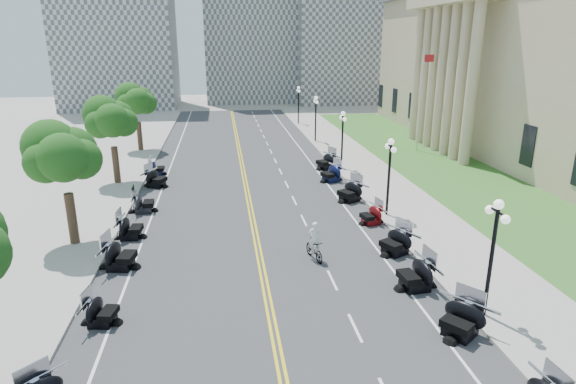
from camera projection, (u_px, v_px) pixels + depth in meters
name	position (u px, v px, depth m)	size (l,w,h in m)	color
ground	(258.00, 249.00, 26.11)	(160.00, 160.00, 0.00)	gray
road	(248.00, 194.00, 35.56)	(16.00, 90.00, 0.01)	#333335
centerline_yellow_a	(246.00, 194.00, 35.54)	(0.12, 90.00, 0.00)	yellow
centerline_yellow_b	(249.00, 194.00, 35.57)	(0.12, 90.00, 0.00)	yellow
edge_line_north	(332.00, 190.00, 36.39)	(0.12, 90.00, 0.00)	white
edge_line_south	(159.00, 197.00, 34.71)	(0.12, 90.00, 0.00)	white
lane_dash_4	(355.00, 328.00, 18.97)	(0.12, 2.00, 0.00)	white
lane_dash_5	(332.00, 280.00, 22.75)	(0.12, 2.00, 0.00)	white
lane_dash_6	(316.00, 246.00, 26.53)	(0.12, 2.00, 0.00)	white
lane_dash_7	(304.00, 220.00, 30.31)	(0.12, 2.00, 0.00)	white
lane_dash_8	(294.00, 200.00, 34.08)	(0.12, 2.00, 0.00)	white
lane_dash_9	(287.00, 184.00, 37.86)	(0.12, 2.00, 0.00)	white
lane_dash_10	(280.00, 171.00, 41.64)	(0.12, 2.00, 0.00)	white
lane_dash_11	(275.00, 161.00, 45.42)	(0.12, 2.00, 0.00)	white
lane_dash_12	(271.00, 151.00, 49.20)	(0.12, 2.00, 0.00)	white
lane_dash_13	(267.00, 143.00, 52.98)	(0.12, 2.00, 0.00)	white
lane_dash_14	(264.00, 137.00, 56.76)	(0.12, 2.00, 0.00)	white
lane_dash_15	(261.00, 131.00, 60.53)	(0.12, 2.00, 0.00)	white
lane_dash_16	(258.00, 125.00, 64.31)	(0.12, 2.00, 0.00)	white
lane_dash_17	(256.00, 121.00, 68.09)	(0.12, 2.00, 0.00)	white
lane_dash_18	(254.00, 116.00, 71.87)	(0.12, 2.00, 0.00)	white
lane_dash_19	(252.00, 113.00, 75.65)	(0.12, 2.00, 0.00)	white
sidewalk_north	(384.00, 187.00, 36.91)	(5.00, 90.00, 0.15)	#9E9991
sidewalk_south	(100.00, 199.00, 34.16)	(5.00, 90.00, 0.15)	#9E9991
lawn	(428.00, 160.00, 45.40)	(9.00, 60.00, 0.10)	#356023
civic_building	(556.00, 61.00, 48.42)	(26.00, 51.00, 17.80)	#BCAD8E
distant_block_a	(117.00, 27.00, 78.41)	(18.00, 14.00, 26.00)	gray
distant_block_b	(249.00, 16.00, 86.36)	(16.00, 12.00, 30.00)	gray
distant_block_c	(350.00, 40.00, 87.09)	(20.00, 14.00, 22.00)	gray
street_lamp_1	(491.00, 260.00, 18.90)	(0.50, 1.20, 4.90)	black
street_lamp_2	(389.00, 178.00, 30.24)	(0.50, 1.20, 4.90)	black
street_lamp_3	(342.00, 140.00, 41.57)	(0.50, 1.20, 4.90)	black
street_lamp_4	(316.00, 119.00, 52.91)	(0.50, 1.20, 4.90)	black
street_lamp_5	(298.00, 105.00, 64.24)	(0.50, 1.20, 4.90)	black
flagpole	(420.00, 102.00, 47.75)	(1.10, 0.20, 10.00)	silver
tree_2	(64.00, 162.00, 25.26)	(4.80, 4.80, 9.20)	#235619
tree_3	(112.00, 124.00, 36.60)	(4.80, 4.80, 9.20)	#235619
tree_4	(137.00, 104.00, 47.93)	(4.80, 4.80, 9.20)	#235619
motorcycle_n_3	(461.00, 318.00, 18.29)	(2.11, 2.11, 1.48)	black
motorcycle_n_4	(416.00, 273.00, 21.77)	(2.19, 2.19, 1.54)	black
motorcycle_n_5	(395.00, 241.00, 25.37)	(2.09, 2.09, 1.46)	black
motorcycle_n_6	(371.00, 214.00, 29.57)	(1.81, 1.81, 1.27)	#590A0C
motorcycle_n_7	(350.00, 191.00, 33.77)	(2.19, 2.19, 1.53)	black
motorcycle_n_8	(331.00, 172.00, 38.48)	(2.14, 2.14, 1.50)	black
motorcycle_n_9	(326.00, 161.00, 42.22)	(2.19, 2.19, 1.54)	black
motorcycle_s_4	(101.00, 310.00, 19.07)	(1.78, 1.78, 1.24)	black
motorcycle_s_5	(120.00, 254.00, 23.73)	(2.19, 2.19, 1.53)	black
motorcycle_s_6	(130.00, 227.00, 27.38)	(2.01, 2.01, 1.41)	black
motorcycle_s_7	(143.00, 202.00, 31.59)	(2.06, 2.06, 1.44)	black
motorcycle_s_8	(156.00, 178.00, 37.04)	(2.13, 2.13, 1.49)	black
motorcycle_s_9	(157.00, 167.00, 40.41)	(1.89, 1.89, 1.32)	black
bicycle	(314.00, 250.00, 24.73)	(0.52, 1.84, 1.10)	#A51414
cyclist_rider	(315.00, 224.00, 24.30)	(0.63, 0.42, 1.73)	white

